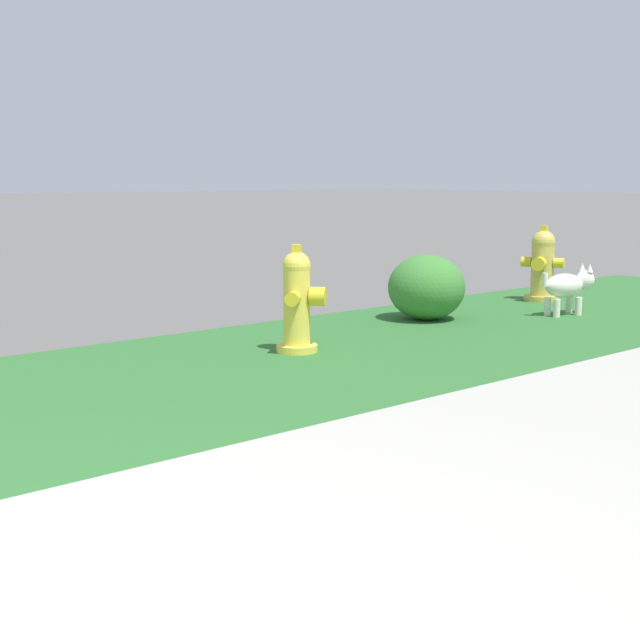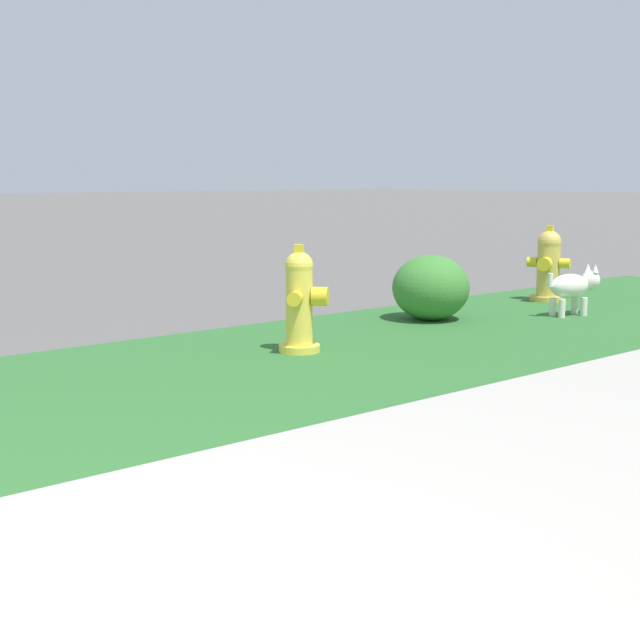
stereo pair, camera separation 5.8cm
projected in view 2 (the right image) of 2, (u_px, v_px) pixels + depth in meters
The scene contains 4 objects.
fire_hydrant_mid_block at pixel (548, 266), 7.98m from camera, with size 0.36×0.39×0.68m.
fire_hydrant_across_street at pixel (300, 301), 5.64m from camera, with size 0.33×0.33×0.69m.
small_white_dog at pixel (573, 286), 7.14m from camera, with size 0.52×0.27×0.41m.
shrub_bush_far_verge at pixel (431, 288), 6.93m from camera, with size 0.60×0.60×0.51m.
Camera 2 is at (-0.15, -1.89, 1.11)m, focal length 50.00 mm.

